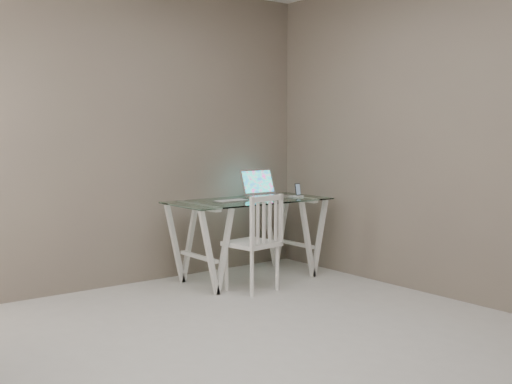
% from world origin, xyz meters
% --- Properties ---
extents(room, '(4.50, 4.52, 2.71)m').
position_xyz_m(room, '(-0.06, 0.02, 1.72)').
color(room, beige).
rests_on(room, ground).
extents(desk, '(1.50, 0.70, 0.75)m').
position_xyz_m(desk, '(1.09, 1.72, 0.38)').
color(desk, silver).
rests_on(desk, ground).
extents(chair, '(0.43, 0.43, 0.84)m').
position_xyz_m(chair, '(0.87, 1.30, 0.46)').
color(chair, white).
rests_on(chair, ground).
extents(laptop, '(0.38, 0.35, 0.26)m').
position_xyz_m(laptop, '(1.39, 1.87, 0.81)').
color(laptop, silver).
rests_on(laptop, desk).
extents(keyboard, '(0.31, 0.13, 0.01)m').
position_xyz_m(keyboard, '(0.89, 1.72, 0.75)').
color(keyboard, silver).
rests_on(keyboard, desk).
extents(mouse, '(0.10, 0.06, 0.03)m').
position_xyz_m(mouse, '(1.08, 1.49, 0.76)').
color(mouse, silver).
rests_on(mouse, desk).
extents(phone_dock, '(0.07, 0.07, 0.13)m').
position_xyz_m(phone_dock, '(1.62, 1.64, 0.78)').
color(phone_dock, white).
rests_on(phone_dock, desk).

